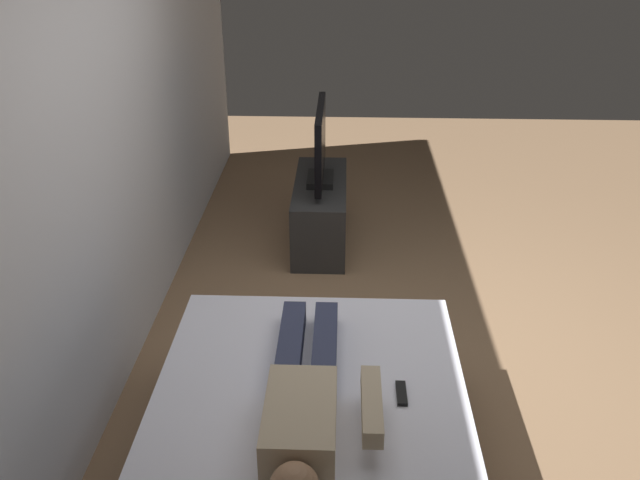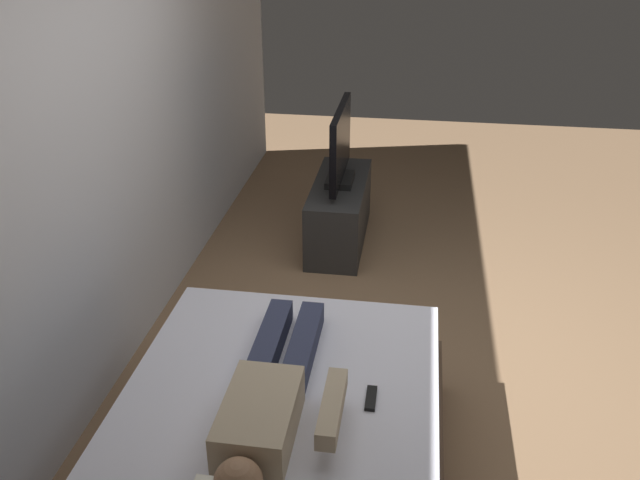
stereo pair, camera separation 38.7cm
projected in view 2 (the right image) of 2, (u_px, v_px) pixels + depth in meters
ground_plane at (411, 376)px, 3.85m from camera, size 10.00×10.00×0.00m
back_wall at (125, 107)px, 3.79m from camera, size 6.40×0.10×2.80m
bed at (274, 468)px, 2.89m from camera, size 2.00×1.45×0.54m
person at (270, 399)px, 2.75m from camera, size 1.26×0.46×0.18m
remote at (371, 398)px, 2.87m from camera, size 0.15×0.04×0.02m
tv_stand at (339, 212)px, 5.26m from camera, size 1.10×0.40×0.50m
tv at (340, 147)px, 5.02m from camera, size 0.88×0.20×0.59m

